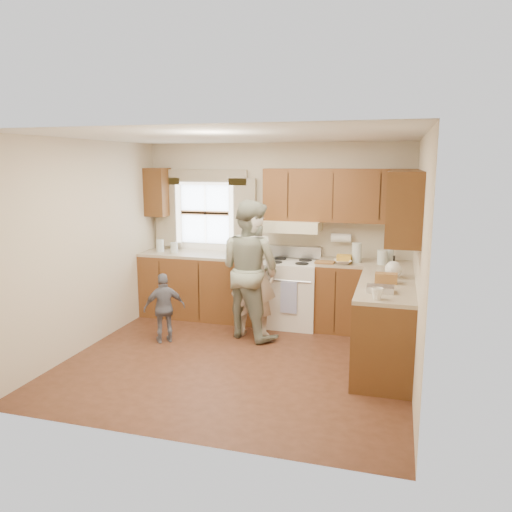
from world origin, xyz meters
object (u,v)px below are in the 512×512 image
(woman_right, at_px, (250,269))
(child, at_px, (164,308))
(stove, at_px, (290,292))
(woman_left, at_px, (253,273))

(woman_right, distance_m, child, 1.18)
(stove, distance_m, woman_left, 0.79)
(woman_left, xyz_separation_m, woman_right, (-0.03, -0.01, 0.05))
(woman_left, bearing_deg, stove, -123.96)
(stove, distance_m, child, 1.76)
(woman_right, bearing_deg, stove, -99.63)
(woman_left, distance_m, child, 1.19)
(woman_left, distance_m, woman_right, 0.06)
(child, bearing_deg, stove, -175.17)
(woman_right, xyz_separation_m, child, (-0.96, -0.51, -0.45))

